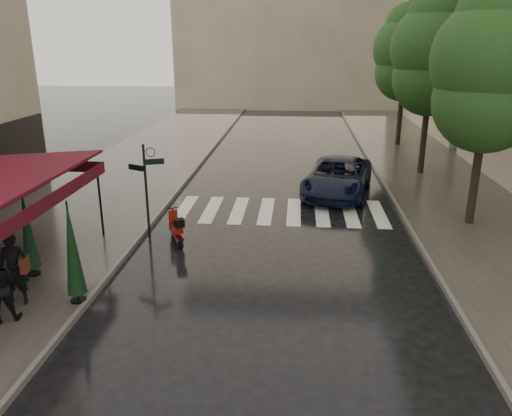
# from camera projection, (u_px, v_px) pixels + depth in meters

# --- Properties ---
(ground) EXTENTS (120.00, 120.00, 0.00)m
(ground) POSITION_uv_depth(u_px,v_px,m) (162.00, 280.00, 13.46)
(ground) COLOR black
(ground) RESTS_ON ground
(sidewalk_near) EXTENTS (6.00, 60.00, 0.12)m
(sidewalk_near) POSITION_uv_depth(u_px,v_px,m) (136.00, 168.00, 25.13)
(sidewalk_near) COLOR #38332D
(sidewalk_near) RESTS_ON ground
(sidewalk_far) EXTENTS (5.50, 60.00, 0.12)m
(sidewalk_far) POSITION_uv_depth(u_px,v_px,m) (436.00, 174.00, 23.97)
(sidewalk_far) COLOR #38332D
(sidewalk_far) RESTS_ON ground
(curb_near) EXTENTS (0.12, 60.00, 0.16)m
(curb_near) POSITION_uv_depth(u_px,v_px,m) (196.00, 169.00, 24.89)
(curb_near) COLOR #595651
(curb_near) RESTS_ON ground
(curb_far) EXTENTS (0.12, 60.00, 0.16)m
(curb_far) POSITION_uv_depth(u_px,v_px,m) (377.00, 172.00, 24.19)
(curb_far) COLOR #595651
(curb_far) RESTS_ON ground
(crosswalk) EXTENTS (7.85, 3.20, 0.01)m
(crosswalk) POSITION_uv_depth(u_px,v_px,m) (280.00, 211.00, 18.89)
(crosswalk) COLOR silver
(crosswalk) RESTS_ON ground
(signpost) EXTENTS (1.17, 0.29, 3.10)m
(signpost) POSITION_uv_depth(u_px,v_px,m) (146.00, 184.00, 15.80)
(signpost) COLOR black
(signpost) RESTS_ON ground
(tree_near) EXTENTS (3.80, 3.80, 7.99)m
(tree_near) POSITION_uv_depth(u_px,v_px,m) (491.00, 68.00, 15.74)
(tree_near) COLOR black
(tree_near) RESTS_ON sidewalk_far
(tree_mid) EXTENTS (3.80, 3.80, 8.34)m
(tree_mid) POSITION_uv_depth(u_px,v_px,m) (433.00, 54.00, 22.28)
(tree_mid) COLOR black
(tree_mid) RESTS_ON sidewalk_far
(tree_far) EXTENTS (3.80, 3.80, 8.16)m
(tree_far) POSITION_uv_depth(u_px,v_px,m) (406.00, 53.00, 28.92)
(tree_far) COLOR black
(tree_far) RESTS_ON sidewalk_far
(pedestrian_with_umbrella) EXTENTS (1.28, 1.30, 2.53)m
(pedestrian_with_umbrella) POSITION_uv_depth(u_px,v_px,m) (9.00, 238.00, 11.50)
(pedestrian_with_umbrella) COLOR black
(pedestrian_with_umbrella) RESTS_ON sidewalk_near
(scooter) EXTENTS (0.82, 1.41, 1.01)m
(scooter) POSITION_uv_depth(u_px,v_px,m) (177.00, 229.00, 15.79)
(scooter) COLOR black
(scooter) RESTS_ON ground
(parked_car) EXTENTS (3.52, 5.72, 1.48)m
(parked_car) POSITION_uv_depth(u_px,v_px,m) (338.00, 177.00, 20.87)
(parked_car) COLOR black
(parked_car) RESTS_ON ground
(parasol_front) EXTENTS (0.45, 0.45, 2.54)m
(parasol_front) POSITION_uv_depth(u_px,v_px,m) (72.00, 249.00, 11.70)
(parasol_front) COLOR black
(parasol_front) RESTS_ON sidewalk_near
(parasol_back) EXTENTS (0.44, 0.44, 2.35)m
(parasol_back) POSITION_uv_depth(u_px,v_px,m) (27.00, 231.00, 13.10)
(parasol_back) COLOR black
(parasol_back) RESTS_ON sidewalk_near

